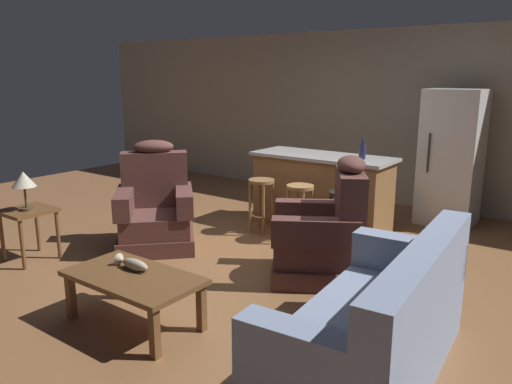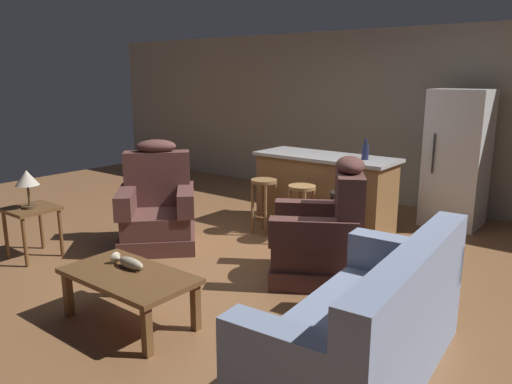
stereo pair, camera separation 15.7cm
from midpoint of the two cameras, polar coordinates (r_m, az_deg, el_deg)
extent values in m
plane|color=brown|center=(5.47, -0.42, -7.43)|extent=(12.00, 12.00, 0.00)
cube|color=#A89E89|center=(7.87, 13.43, 8.30)|extent=(12.00, 0.05, 2.60)
cube|color=brown|center=(4.07, -14.96, -9.40)|extent=(1.10, 0.60, 0.04)
cube|color=brown|center=(4.40, -21.37, -11.10)|extent=(0.06, 0.06, 0.38)
cube|color=brown|center=(3.67, -12.76, -15.47)|extent=(0.06, 0.06, 0.38)
cube|color=brown|center=(4.64, -16.34, -9.39)|extent=(0.06, 0.06, 0.38)
cube|color=brown|center=(3.96, -7.41, -12.99)|extent=(0.06, 0.06, 0.38)
cube|color=#4C3823|center=(4.15, -14.70, -8.54)|extent=(0.22, 0.07, 0.01)
ellipsoid|color=tan|center=(4.13, -14.73, -8.04)|extent=(0.28, 0.09, 0.09)
cone|color=tan|center=(4.26, -16.19, -7.48)|extent=(0.06, 0.10, 0.10)
cube|color=#8493B2|center=(3.54, 11.20, -18.22)|extent=(0.98, 1.96, 0.20)
cube|color=#8493B2|center=(3.44, 11.36, -15.23)|extent=(0.98, 1.96, 0.22)
cube|color=#8493B2|center=(3.20, 17.12, -10.51)|extent=(0.34, 1.91, 0.52)
cube|color=#8493B2|center=(2.64, 4.64, -18.27)|extent=(0.85, 0.26, 0.28)
cube|color=#8493B2|center=(4.08, 15.83, -6.96)|extent=(0.85, 0.26, 0.28)
cube|color=brown|center=(5.87, -12.05, -5.35)|extent=(1.19, 1.19, 0.18)
cube|color=brown|center=(5.81, -12.15, -3.38)|extent=(1.10, 1.10, 0.24)
cube|color=brown|center=(5.99, -12.22, 1.47)|extent=(0.70, 0.71, 0.64)
ellipsoid|color=brown|center=(5.93, -12.40, 5.07)|extent=(0.51, 0.51, 0.16)
cube|color=brown|center=(5.71, -8.98, -0.92)|extent=(0.69, 0.69, 0.26)
cube|color=brown|center=(5.75, -15.56, -1.15)|extent=(0.69, 0.69, 0.26)
cube|color=brown|center=(4.98, 5.95, -8.56)|extent=(1.15, 1.15, 0.18)
cube|color=brown|center=(4.90, 6.01, -6.28)|extent=(1.07, 1.06, 0.24)
cube|color=brown|center=(4.79, 9.73, -1.37)|extent=(0.60, 0.77, 0.64)
ellipsoid|color=brown|center=(4.71, 9.91, 3.10)|extent=(0.46, 0.53, 0.16)
cube|color=brown|center=(4.51, 5.88, -4.68)|extent=(0.78, 0.57, 0.26)
cube|color=brown|center=(5.14, 5.82, -2.42)|extent=(0.78, 0.57, 0.26)
cube|color=brown|center=(5.79, -25.37, -1.96)|extent=(0.48, 0.48, 0.04)
cylinder|color=brown|center=(5.95, -27.71, -4.63)|extent=(0.04, 0.04, 0.52)
cylinder|color=brown|center=(5.61, -25.88, -5.48)|extent=(0.04, 0.04, 0.52)
cylinder|color=brown|center=(6.12, -24.38, -3.80)|extent=(0.04, 0.04, 0.52)
cylinder|color=brown|center=(5.79, -22.41, -4.57)|extent=(0.04, 0.04, 0.52)
cylinder|color=#4C3823|center=(5.74, -25.45, -1.74)|extent=(0.14, 0.14, 0.03)
cylinder|color=#4C3823|center=(5.71, -25.57, -0.53)|extent=(0.02, 0.02, 0.22)
cone|color=#BCB29E|center=(5.68, -25.76, 1.33)|extent=(0.24, 0.24, 0.16)
cube|color=olive|center=(6.43, 6.79, -0.13)|extent=(1.71, 0.63, 0.91)
cube|color=#B2B2B2|center=(6.33, 6.90, 4.05)|extent=(1.80, 0.70, 0.04)
cylinder|color=olive|center=(6.12, -0.11, 1.26)|extent=(0.32, 0.32, 0.04)
torus|color=olive|center=(6.23, -0.11, -2.70)|extent=(0.23, 0.23, 0.02)
cylinder|color=olive|center=(6.19, -1.40, -1.86)|extent=(0.04, 0.04, 0.64)
cylinder|color=olive|center=(6.07, 0.09, -2.15)|extent=(0.04, 0.04, 0.64)
cylinder|color=olive|center=(6.34, -0.30, -1.48)|extent=(0.04, 0.04, 0.64)
cylinder|color=olive|center=(6.23, 1.18, -1.76)|extent=(0.04, 0.04, 0.64)
cylinder|color=#A87A47|center=(5.82, 4.30, 0.58)|extent=(0.32, 0.32, 0.04)
torus|color=#A87A47|center=(5.93, 4.23, -3.57)|extent=(0.23, 0.23, 0.02)
cylinder|color=#A87A47|center=(5.87, 2.90, -2.70)|extent=(0.04, 0.04, 0.64)
cylinder|color=#A87A47|center=(5.77, 4.56, -3.02)|extent=(0.04, 0.04, 0.64)
cylinder|color=#A87A47|center=(6.04, 3.95, -2.27)|extent=(0.04, 0.04, 0.64)
cylinder|color=#A87A47|center=(5.94, 5.58, -2.57)|extent=(0.04, 0.04, 0.64)
cylinder|color=black|center=(5.55, 9.17, -0.17)|extent=(0.32, 0.32, 0.04)
torus|color=black|center=(5.67, 9.01, -4.50)|extent=(0.23, 0.23, 0.02)
cylinder|color=black|center=(5.60, 7.67, -3.61)|extent=(0.04, 0.04, 0.64)
cylinder|color=black|center=(5.51, 9.49, -3.95)|extent=(0.04, 0.04, 0.64)
cylinder|color=black|center=(5.77, 8.62, -3.13)|extent=(0.04, 0.04, 0.64)
cylinder|color=black|center=(5.69, 10.41, -3.45)|extent=(0.04, 0.04, 0.64)
cube|color=white|center=(6.97, 20.83, 3.71)|extent=(0.70, 0.66, 1.76)
cylinder|color=#333338|center=(6.68, 18.48, 4.28)|extent=(0.02, 0.02, 0.50)
cylinder|color=#23284C|center=(6.08, 11.33, 4.52)|extent=(0.08, 0.08, 0.17)
cylinder|color=#23284C|center=(6.06, 11.38, 5.68)|extent=(0.03, 0.03, 0.07)
camera|label=1|loc=(0.08, -90.87, -0.21)|focal=35.00mm
camera|label=2|loc=(0.08, 89.13, 0.21)|focal=35.00mm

